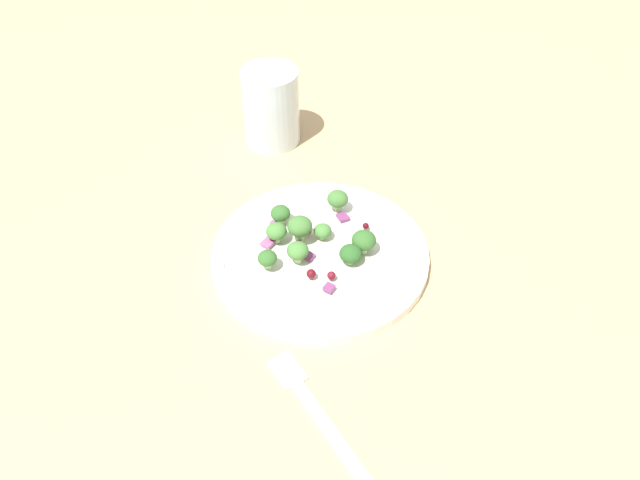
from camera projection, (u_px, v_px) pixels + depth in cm
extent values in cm
cube|color=tan|center=(309.00, 266.00, 68.83)|extent=(180.00, 180.00, 2.00)
cylinder|color=white|center=(320.00, 254.00, 67.89)|extent=(23.22, 23.22, 1.20)
torus|color=white|center=(320.00, 250.00, 67.48)|extent=(22.37, 22.37, 1.00)
cylinder|color=white|center=(320.00, 249.00, 67.41)|extent=(13.47, 13.47, 0.20)
cylinder|color=#ADD18E|center=(350.00, 261.00, 65.69)|extent=(0.88, 0.88, 0.88)
ellipsoid|color=#2D6028|center=(351.00, 254.00, 64.95)|extent=(2.35, 2.35, 1.76)
cylinder|color=#9EC684|center=(300.00, 234.00, 67.44)|extent=(1.00, 1.00, 1.00)
ellipsoid|color=#477A38|center=(300.00, 226.00, 66.60)|extent=(2.66, 2.66, 2.00)
cylinder|color=#ADD18E|center=(363.00, 248.00, 66.55)|extent=(0.96, 0.96, 0.96)
ellipsoid|color=#386B2D|center=(364.00, 240.00, 65.75)|extent=(2.56, 2.56, 1.92)
cylinder|color=#9EC684|center=(337.00, 206.00, 71.39)|extent=(0.89, 0.89, 0.89)
ellipsoid|color=#477A38|center=(338.00, 199.00, 70.64)|extent=(2.38, 2.38, 1.79)
cylinder|color=#9EC684|center=(268.00, 264.00, 64.72)|extent=(0.75, 0.75, 0.75)
ellipsoid|color=#386B2D|center=(267.00, 258.00, 64.09)|extent=(2.00, 2.00, 1.50)
cylinder|color=#8EB77A|center=(277.00, 238.00, 67.67)|extent=(0.84, 0.84, 0.84)
ellipsoid|color=#4C843D|center=(276.00, 231.00, 66.96)|extent=(2.24, 2.24, 1.68)
cylinder|color=#ADD18E|center=(298.00, 258.00, 65.46)|extent=(0.85, 0.85, 0.85)
ellipsoid|color=#4C843D|center=(298.00, 251.00, 64.75)|extent=(2.28, 2.28, 1.71)
cylinder|color=#ADD18E|center=(281.00, 220.00, 69.94)|extent=(0.82, 0.82, 0.82)
ellipsoid|color=#386B2D|center=(280.00, 213.00, 69.25)|extent=(2.20, 2.20, 1.65)
cylinder|color=#ADD18E|center=(323.00, 237.00, 68.30)|extent=(0.72, 0.72, 0.72)
ellipsoid|color=#4C843D|center=(323.00, 231.00, 67.69)|extent=(1.93, 1.93, 1.45)
sphere|color=maroon|center=(312.00, 274.00, 63.72)|extent=(0.98, 0.98, 0.98)
sphere|color=maroon|center=(311.00, 231.00, 68.42)|extent=(0.78, 0.78, 0.78)
sphere|color=#4C0A14|center=(299.00, 244.00, 67.13)|extent=(0.73, 0.73, 0.73)
sphere|color=maroon|center=(331.00, 276.00, 63.63)|extent=(0.89, 0.89, 0.89)
sphere|color=#4C0A14|center=(273.00, 239.00, 67.54)|extent=(0.82, 0.82, 0.82)
sphere|color=maroon|center=(262.00, 259.00, 65.53)|extent=(0.79, 0.79, 0.79)
sphere|color=#4C0A14|center=(366.00, 226.00, 68.91)|extent=(0.72, 0.72, 0.72)
cube|color=#843D75|center=(343.00, 217.00, 70.50)|extent=(1.64, 1.56, 0.33)
cube|color=#843D75|center=(329.00, 288.00, 62.67)|extent=(1.34, 1.34, 0.48)
cube|color=#843D75|center=(306.00, 257.00, 66.18)|extent=(1.31, 1.31, 0.60)
cube|color=#A35B93|center=(268.00, 243.00, 67.40)|extent=(1.71, 1.70, 0.42)
cube|color=#A35B93|center=(276.00, 223.00, 70.13)|extent=(1.55, 1.55, 0.40)
cube|color=silver|center=(344.00, 450.00, 52.09)|extent=(13.74, 8.24, 0.50)
cube|color=silver|center=(287.00, 370.00, 57.73)|extent=(4.31, 3.83, 0.50)
cylinder|color=silver|center=(271.00, 107.00, 80.69)|extent=(7.29, 7.29, 9.97)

